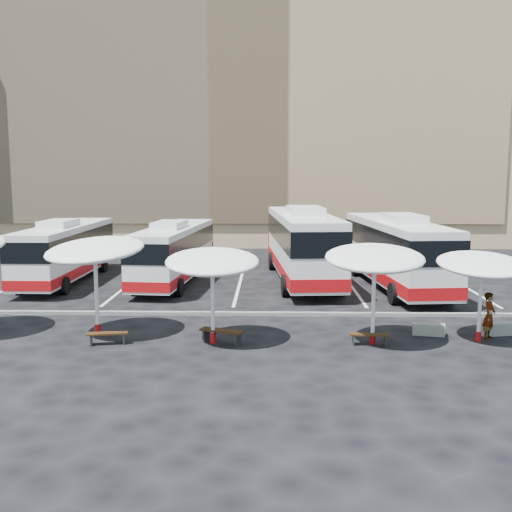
{
  "coord_description": "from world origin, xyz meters",
  "views": [
    {
      "loc": [
        1.59,
        -24.26,
        6.02
      ],
      "look_at": [
        1.0,
        3.0,
        2.2
      ],
      "focal_mm": 42.0,
      "sensor_mm": 36.0,
      "label": 1
    }
  ],
  "objects_px": {
    "bus_0": "(66,250)",
    "wood_bench_1": "(107,335)",
    "wood_bench_3": "(369,336)",
    "conc_bench_1": "(497,329)",
    "bus_1": "(174,251)",
    "sunshade_2": "(212,262)",
    "wood_bench_2": "(222,333)",
    "sunshade_1": "(95,250)",
    "sunshade_4": "(482,265)",
    "conc_bench_0": "(429,329)",
    "bus_2": "(302,242)",
    "passenger_0": "(489,316)",
    "sunshade_3": "(375,258)",
    "bus_3": "(396,249)"
  },
  "relations": [
    {
      "from": "bus_0",
      "to": "wood_bench_1",
      "type": "bearing_deg",
      "value": -65.05
    },
    {
      "from": "wood_bench_3",
      "to": "conc_bench_1",
      "type": "xyz_separation_m",
      "value": [
        5.0,
        1.46,
        -0.09
      ]
    },
    {
      "from": "bus_1",
      "to": "sunshade_2",
      "type": "bearing_deg",
      "value": -69.52
    },
    {
      "from": "wood_bench_2",
      "to": "conc_bench_1",
      "type": "bearing_deg",
      "value": 7.36
    },
    {
      "from": "sunshade_1",
      "to": "bus_0",
      "type": "bearing_deg",
      "value": 113.81
    },
    {
      "from": "sunshade_4",
      "to": "conc_bench_0",
      "type": "bearing_deg",
      "value": 152.69
    },
    {
      "from": "bus_2",
      "to": "passenger_0",
      "type": "height_order",
      "value": "bus_2"
    },
    {
      "from": "wood_bench_1",
      "to": "wood_bench_2",
      "type": "height_order",
      "value": "wood_bench_2"
    },
    {
      "from": "bus_2",
      "to": "sunshade_3",
      "type": "xyz_separation_m",
      "value": [
        1.82,
        -12.55,
        0.91
      ]
    },
    {
      "from": "sunshade_4",
      "to": "conc_bench_1",
      "type": "height_order",
      "value": "sunshade_4"
    },
    {
      "from": "bus_2",
      "to": "passenger_0",
      "type": "xyz_separation_m",
      "value": [
        6.16,
        -11.79,
        -1.29
      ]
    },
    {
      "from": "sunshade_4",
      "to": "wood_bench_1",
      "type": "bearing_deg",
      "value": -177.14
    },
    {
      "from": "sunshade_3",
      "to": "passenger_0",
      "type": "bearing_deg",
      "value": 9.96
    },
    {
      "from": "bus_3",
      "to": "sunshade_3",
      "type": "relative_size",
      "value": 3.45
    },
    {
      "from": "bus_2",
      "to": "sunshade_1",
      "type": "relative_size",
      "value": 2.81
    },
    {
      "from": "wood_bench_1",
      "to": "conc_bench_1",
      "type": "height_order",
      "value": "conc_bench_1"
    },
    {
      "from": "wood_bench_1",
      "to": "wood_bench_2",
      "type": "bearing_deg",
      "value": 3.26
    },
    {
      "from": "sunshade_3",
      "to": "wood_bench_3",
      "type": "bearing_deg",
      "value": -129.11
    },
    {
      "from": "bus_2",
      "to": "bus_3",
      "type": "relative_size",
      "value": 1.07
    },
    {
      "from": "bus_2",
      "to": "bus_3",
      "type": "bearing_deg",
      "value": -26.19
    },
    {
      "from": "sunshade_3",
      "to": "sunshade_4",
      "type": "height_order",
      "value": "sunshade_3"
    },
    {
      "from": "bus_1",
      "to": "sunshade_4",
      "type": "height_order",
      "value": "bus_1"
    },
    {
      "from": "sunshade_4",
      "to": "bus_3",
      "type": "bearing_deg",
      "value": 94.87
    },
    {
      "from": "bus_1",
      "to": "sunshade_4",
      "type": "distance_m",
      "value": 17.06
    },
    {
      "from": "sunshade_1",
      "to": "conc_bench_0",
      "type": "height_order",
      "value": "sunshade_1"
    },
    {
      "from": "sunshade_2",
      "to": "passenger_0",
      "type": "height_order",
      "value": "sunshade_2"
    },
    {
      "from": "conc_bench_0",
      "to": "conc_bench_1",
      "type": "relative_size",
      "value": 0.94
    },
    {
      "from": "sunshade_1",
      "to": "wood_bench_2",
      "type": "relative_size",
      "value": 2.92
    },
    {
      "from": "sunshade_3",
      "to": "wood_bench_3",
      "type": "xyz_separation_m",
      "value": [
        -0.14,
        -0.17,
        -2.74
      ]
    },
    {
      "from": "sunshade_4",
      "to": "wood_bench_2",
      "type": "bearing_deg",
      "value": -177.32
    },
    {
      "from": "sunshade_1",
      "to": "wood_bench_1",
      "type": "height_order",
      "value": "sunshade_1"
    },
    {
      "from": "sunshade_2",
      "to": "wood_bench_1",
      "type": "distance_m",
      "value": 4.53
    },
    {
      "from": "bus_1",
      "to": "wood_bench_3",
      "type": "distance_m",
      "value": 14.82
    },
    {
      "from": "sunshade_4",
      "to": "bus_0",
      "type": "bearing_deg",
      "value": 148.33
    },
    {
      "from": "bus_2",
      "to": "sunshade_3",
      "type": "height_order",
      "value": "bus_2"
    },
    {
      "from": "sunshade_3",
      "to": "wood_bench_3",
      "type": "relative_size",
      "value": 2.63
    },
    {
      "from": "bus_2",
      "to": "sunshade_4",
      "type": "distance_m",
      "value": 13.43
    },
    {
      "from": "bus_1",
      "to": "sunshade_3",
      "type": "distance_m",
      "value": 14.76
    },
    {
      "from": "passenger_0",
      "to": "bus_1",
      "type": "bearing_deg",
      "value": 87.58
    },
    {
      "from": "sunshade_2",
      "to": "bus_1",
      "type": "bearing_deg",
      "value": 105.25
    },
    {
      "from": "bus_0",
      "to": "passenger_0",
      "type": "xyz_separation_m",
      "value": [
        19.26,
        -11.21,
        -0.92
      ]
    },
    {
      "from": "sunshade_2",
      "to": "passenger_0",
      "type": "bearing_deg",
      "value": 4.55
    },
    {
      "from": "wood_bench_3",
      "to": "conc_bench_0",
      "type": "height_order",
      "value": "conc_bench_0"
    },
    {
      "from": "sunshade_3",
      "to": "sunshade_2",
      "type": "bearing_deg",
      "value": -179.67
    },
    {
      "from": "sunshade_2",
      "to": "wood_bench_1",
      "type": "bearing_deg",
      "value": -176.45
    },
    {
      "from": "sunshade_2",
      "to": "conc_bench_1",
      "type": "xyz_separation_m",
      "value": [
        10.51,
        1.32,
        -2.69
      ]
    },
    {
      "from": "bus_1",
      "to": "sunshade_1",
      "type": "xyz_separation_m",
      "value": [
        -1.18,
        -10.82,
        1.43
      ]
    },
    {
      "from": "passenger_0",
      "to": "sunshade_2",
      "type": "bearing_deg",
      "value": 131.87
    },
    {
      "from": "bus_0",
      "to": "passenger_0",
      "type": "bearing_deg",
      "value": -29.69
    },
    {
      "from": "sunshade_1",
      "to": "passenger_0",
      "type": "distance_m",
      "value": 14.57
    }
  ]
}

